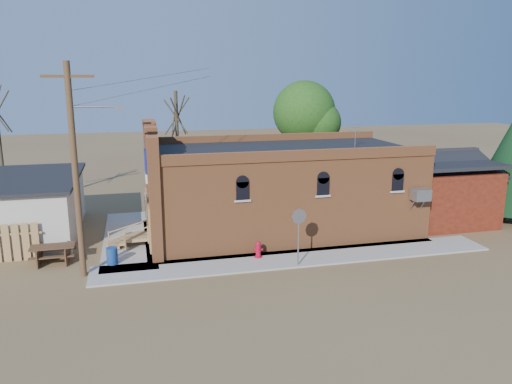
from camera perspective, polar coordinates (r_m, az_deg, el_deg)
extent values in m
plane|color=brown|center=(22.58, 2.08, -8.76)|extent=(120.00, 120.00, 0.00)
cube|color=#9E9991|center=(23.79, 4.99, -7.54)|extent=(19.00, 2.20, 0.08)
cube|color=#9E9991|center=(27.45, -14.27, -5.07)|extent=(2.60, 10.00, 0.08)
cube|color=#AF6335|center=(27.50, 2.99, 0.14)|extent=(14.00, 7.00, 4.50)
cube|color=black|center=(27.08, 3.05, 4.89)|extent=(13.80, 6.80, 0.12)
cube|color=#AF6335|center=(26.24, -11.79, 0.70)|extent=(0.50, 7.40, 5.80)
cube|color=navy|center=(24.84, -12.48, 2.57)|extent=(0.08, 1.10, 1.56)
cube|color=gray|center=(26.41, 18.33, -0.28)|extent=(0.85, 0.65, 0.60)
cube|color=#54160E|center=(31.68, 19.67, -0.10)|extent=(5.00, 6.00, 3.20)
cylinder|color=#503020|center=(21.83, -19.93, 2.01)|extent=(0.26, 0.26, 9.00)
cube|color=#503020|center=(21.48, -20.75, 12.27)|extent=(2.00, 0.12, 0.12)
cylinder|color=gray|center=(21.43, -18.07, 9.25)|extent=(1.80, 0.08, 0.08)
cube|color=gray|center=(21.39, -15.36, 9.28)|extent=(0.45, 0.22, 0.14)
cylinder|color=#4A3E2A|center=(33.59, -8.97, 4.96)|extent=(0.24, 0.24, 7.50)
cylinder|color=#4A3E2A|center=(35.39, -27.21, 4.49)|extent=(0.24, 0.24, 8.00)
cylinder|color=#4A3E2A|center=(36.04, 5.44, 4.64)|extent=(0.28, 0.28, 6.30)
sphere|color=#1E4413|center=(35.74, 5.53, 9.08)|extent=(4.40, 4.40, 4.40)
cylinder|color=#4A3E2A|center=(33.13, 26.75, -1.97)|extent=(0.30, 0.30, 1.20)
cone|color=black|center=(32.59, 27.25, 2.79)|extent=(3.60, 3.60, 5.50)
cylinder|color=#AA0923|center=(23.68, 0.25, -7.40)|extent=(0.37, 0.37, 0.07)
cylinder|color=#AA0923|center=(23.57, 0.25, -6.64)|extent=(0.25, 0.25, 0.60)
sphere|color=#AA0923|center=(23.46, 0.25, -5.92)|extent=(0.24, 0.24, 0.24)
cylinder|color=#AA0923|center=(23.42, 0.34, -6.75)|extent=(0.12, 0.14, 0.11)
cylinder|color=#AA0923|center=(23.53, -0.11, -6.65)|extent=(0.14, 0.12, 0.11)
cylinder|color=#AA0923|center=(23.60, 0.61, -6.59)|extent=(0.14, 0.12, 0.11)
cylinder|color=gray|center=(22.46, 4.86, -5.45)|extent=(0.08, 0.08, 2.40)
cylinder|color=gray|center=(22.12, 4.94, -2.79)|extent=(0.72, 0.12, 0.72)
cylinder|color=#A11D09|center=(22.16, 4.90, -2.76)|extent=(0.72, 0.12, 0.72)
cylinder|color=navy|center=(23.69, -16.12, -7.02)|extent=(0.55, 0.55, 0.77)
cube|color=#4D321F|center=(25.07, -23.64, -6.72)|extent=(0.09, 1.52, 0.76)
cube|color=#4D321F|center=(24.89, -20.67, -6.59)|extent=(0.09, 1.52, 0.76)
cube|color=#4D321F|center=(24.84, -22.24, -5.79)|extent=(1.96, 0.89, 0.06)
cube|color=#4D321F|center=(24.39, -22.35, -6.95)|extent=(1.95, 0.30, 0.05)
cube|color=#4D321F|center=(25.51, -22.02, -6.06)|extent=(1.95, 0.30, 0.05)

